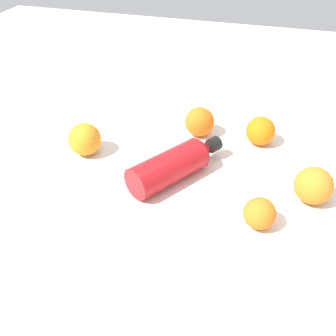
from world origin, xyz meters
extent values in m
plane|color=silver|center=(0.00, 0.00, 0.00)|extent=(2.40, 2.40, 0.00)
cylinder|color=red|center=(0.00, -0.02, 0.04)|extent=(0.16, 0.19, 0.07)
cone|color=red|center=(0.06, 0.07, 0.04)|extent=(0.08, 0.07, 0.07)
cylinder|color=black|center=(0.08, 0.10, 0.04)|extent=(0.04, 0.04, 0.03)
sphere|color=orange|center=(0.21, -0.11, 0.03)|extent=(0.06, 0.06, 0.06)
sphere|color=orange|center=(0.02, 0.19, 0.04)|extent=(0.08, 0.08, 0.08)
sphere|color=orange|center=(0.18, 0.19, 0.04)|extent=(0.07, 0.07, 0.07)
sphere|color=orange|center=(-0.22, 0.03, 0.04)|extent=(0.08, 0.08, 0.08)
sphere|color=orange|center=(0.30, 0.00, 0.04)|extent=(0.08, 0.08, 0.08)
camera|label=1|loc=(0.19, -0.66, 0.53)|focal=41.09mm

